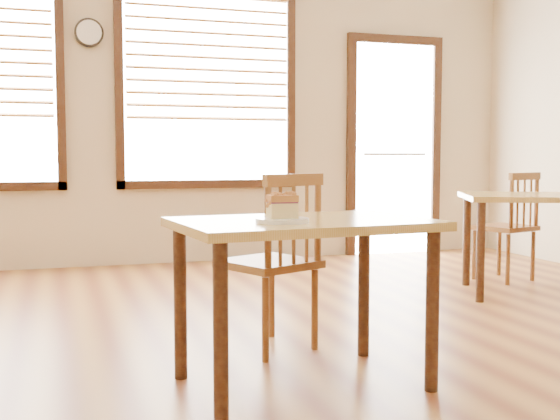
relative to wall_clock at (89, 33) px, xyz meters
The scene contains 10 objects.
ground 4.57m from the wall_clock, 78.57° to the right, with size 8.00×8.00×0.00m, color olive.
window_right 1.15m from the wall_clock, ahead, with size 1.76×0.10×1.96m.
entry_door 3.24m from the wall_clock, ahead, with size 1.08×0.06×2.29m.
wall_clock is the anchor object (origin of this frame).
cafe_table_main 4.12m from the wall_clock, 79.27° to the right, with size 1.17×0.83×0.75m.
cafe_chair_main 3.68m from the wall_clock, 76.64° to the right, with size 0.57×0.57×0.95m.
cafe_table_second 4.21m from the wall_clock, 37.29° to the right, with size 1.41×1.22×0.75m.
cafe_chair_second 4.06m from the wall_clock, 29.16° to the right, with size 0.52×0.52×0.91m.
plate 4.15m from the wall_clock, 81.46° to the right, with size 0.23×0.23×0.02m.
cake_slice 4.13m from the wall_clock, 81.45° to the right, with size 0.13×0.10×0.12m.
Camera 1 is at (-1.14, -2.73, 1.03)m, focal length 45.00 mm.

